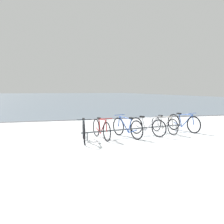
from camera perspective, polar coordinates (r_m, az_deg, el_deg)
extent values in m
cube|color=silver|center=(4.66, 12.21, -17.74)|extent=(80.00, 22.00, 0.08)
cube|color=slate|center=(69.82, -14.53, 3.34)|extent=(80.00, 110.00, 0.08)
cube|color=#47474C|center=(15.02, -8.16, -1.85)|extent=(80.00, 0.50, 0.05)
cylinder|color=#4C5156|center=(9.85, 5.27, -3.64)|extent=(4.32, 0.95, 0.05)
cylinder|color=#4C5156|center=(8.95, -5.46, -5.42)|extent=(0.04, 0.04, 0.28)
cylinder|color=#4C5156|center=(11.07, 13.90, -3.54)|extent=(0.04, 0.04, 0.28)
torus|color=black|center=(8.28, -6.08, -4.86)|extent=(0.13, 0.68, 0.68)
torus|color=black|center=(9.34, -6.32, -3.74)|extent=(0.13, 0.68, 0.68)
cylinder|color=#1E2328|center=(8.61, -6.17, -3.65)|extent=(0.11, 0.56, 0.58)
cylinder|color=#1E2328|center=(8.96, -6.25, -3.47)|extent=(0.06, 0.20, 0.52)
cylinder|color=#1E2328|center=(8.65, -6.21, -1.91)|extent=(0.13, 0.70, 0.08)
cylinder|color=#1E2328|center=(9.13, -6.27, -4.43)|extent=(0.10, 0.47, 0.19)
cylinder|color=#1E2328|center=(8.29, -6.10, -3.44)|extent=(0.05, 0.12, 0.41)
cube|color=black|center=(9.00, -6.28, -1.55)|extent=(0.11, 0.21, 0.05)
cylinder|color=#1E2328|center=(8.30, -6.13, -1.69)|extent=(0.46, 0.09, 0.02)
torus|color=black|center=(8.76, -1.14, -4.35)|extent=(0.12, 0.66, 0.66)
torus|color=black|center=(9.73, -3.49, -3.43)|extent=(0.12, 0.66, 0.66)
cylinder|color=#B22D2D|center=(9.06, -1.96, -3.28)|extent=(0.10, 0.55, 0.56)
cylinder|color=#B22D2D|center=(9.38, -2.72, -3.14)|extent=(0.06, 0.20, 0.50)
cylinder|color=#B22D2D|center=(9.10, -2.15, -1.68)|extent=(0.12, 0.69, 0.08)
cylinder|color=#B22D2D|center=(9.54, -3.03, -4.05)|extent=(0.09, 0.46, 0.18)
cylinder|color=#B22D2D|center=(8.77, -1.24, -3.06)|extent=(0.05, 0.12, 0.40)
cube|color=black|center=(9.41, -2.90, -1.35)|extent=(0.10, 0.21, 0.05)
cylinder|color=#B22D2D|center=(8.77, -1.34, -1.44)|extent=(0.46, 0.08, 0.02)
torus|color=black|center=(9.93, 1.41, -3.19)|extent=(0.26, 0.66, 0.68)
torus|color=black|center=(9.10, 5.43, -3.96)|extent=(0.26, 0.66, 0.68)
cylinder|color=#3359B2|center=(9.64, 2.64, -2.70)|extent=(0.22, 0.54, 0.58)
cylinder|color=#3359B2|center=(9.37, 3.95, -3.08)|extent=(0.10, 0.20, 0.52)
cylinder|color=#3359B2|center=(9.54, 2.94, -1.25)|extent=(0.26, 0.67, 0.08)
cylinder|color=#3359B2|center=(9.28, 4.51, -4.25)|extent=(0.18, 0.45, 0.19)
cylinder|color=#3359B2|center=(9.87, 1.55, -2.07)|extent=(0.07, 0.12, 0.41)
cube|color=black|center=(9.27, 4.27, -1.35)|extent=(0.14, 0.22, 0.05)
cylinder|color=#3359B2|center=(9.81, 1.69, -0.65)|extent=(0.44, 0.17, 0.02)
torus|color=black|center=(9.69, 10.25, -3.56)|extent=(0.35, 0.59, 0.65)
torus|color=black|center=(10.34, 5.30, -2.96)|extent=(0.35, 0.59, 0.65)
cylinder|color=silver|center=(9.88, 8.58, -2.68)|extent=(0.31, 0.51, 0.55)
cylinder|color=silver|center=(10.09, 6.96, -2.63)|extent=(0.13, 0.19, 0.49)
cylinder|color=silver|center=(9.90, 8.22, -1.26)|extent=(0.37, 0.64, 0.08)
cylinder|color=silver|center=(10.21, 6.29, -3.49)|extent=(0.26, 0.43, 0.18)
cylinder|color=silver|center=(9.69, 10.07, -2.42)|extent=(0.09, 0.12, 0.39)
cube|color=black|center=(10.11, 6.62, -1.01)|extent=(0.17, 0.21, 0.05)
cylinder|color=silver|center=(9.68, 9.90, -0.98)|extent=(0.41, 0.24, 0.02)
torus|color=black|center=(10.24, 13.20, -3.22)|extent=(0.16, 0.62, 0.63)
torus|color=black|center=(11.06, 9.66, -2.56)|extent=(0.16, 0.62, 0.63)
cylinder|color=gray|center=(10.49, 12.00, -2.38)|extent=(0.14, 0.55, 0.54)
cylinder|color=gray|center=(10.75, 10.85, -2.30)|extent=(0.07, 0.20, 0.48)
cylinder|color=gray|center=(10.52, 11.75, -1.07)|extent=(0.17, 0.68, 0.08)
cylinder|color=gray|center=(10.89, 10.36, -3.06)|extent=(0.12, 0.46, 0.18)
cylinder|color=gray|center=(10.25, 13.08, -2.17)|extent=(0.06, 0.12, 0.38)
cube|color=black|center=(10.79, 10.61, -0.81)|extent=(0.12, 0.21, 0.05)
cylinder|color=gray|center=(10.25, 12.96, -0.85)|extent=(0.46, 0.11, 0.02)
torus|color=black|center=(10.88, 17.50, -2.68)|extent=(0.26, 0.67, 0.69)
torus|color=black|center=(11.56, 13.36, -2.14)|extent=(0.26, 0.67, 0.69)
cylinder|color=#3359B2|center=(11.08, 16.11, -1.87)|extent=(0.21, 0.54, 0.58)
cylinder|color=#3359B2|center=(11.30, 14.76, -1.83)|extent=(0.09, 0.20, 0.52)
cylinder|color=#3359B2|center=(11.10, 15.83, -0.53)|extent=(0.25, 0.67, 0.08)
cylinder|color=#3359B2|center=(11.42, 14.19, -2.64)|extent=(0.18, 0.45, 0.19)
cylinder|color=#3359B2|center=(10.88, 17.36, -1.61)|extent=(0.07, 0.12, 0.41)
cube|color=black|center=(11.33, 14.49, -0.31)|extent=(0.14, 0.21, 0.05)
cylinder|color=#3359B2|center=(10.88, 17.23, -0.28)|extent=(0.45, 0.16, 0.02)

